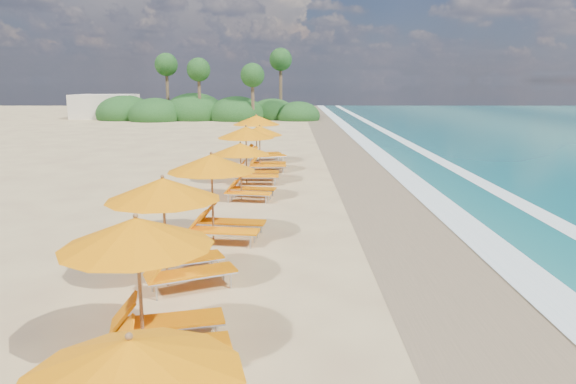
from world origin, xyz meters
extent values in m
plane|color=#D1B87A|center=(0.00, 0.00, 0.00)|extent=(160.00, 160.00, 0.00)
cube|color=#8C7353|center=(4.00, 0.00, 0.01)|extent=(4.00, 160.00, 0.01)
cube|color=white|center=(5.50, 0.00, 0.03)|extent=(1.20, 160.00, 0.01)
cube|color=white|center=(8.50, 0.00, 0.02)|extent=(0.80, 160.00, 0.01)
cone|color=orange|center=(-1.41, -10.70, 1.90)|extent=(2.20, 2.20, 0.42)
sphere|color=olive|center=(-1.41, -10.70, 2.14)|extent=(0.07, 0.07, 0.07)
cylinder|color=olive|center=(-2.31, -7.32, 1.16)|extent=(0.06, 0.06, 2.32)
cone|color=orange|center=(-2.31, -7.32, 2.13)|extent=(2.88, 2.88, 0.47)
sphere|color=olive|center=(-2.31, -7.32, 2.39)|extent=(0.08, 0.08, 0.08)
cylinder|color=olive|center=(-2.64, -4.24, 1.19)|extent=(0.06, 0.06, 2.37)
cone|color=orange|center=(-2.64, -4.24, 2.17)|extent=(3.23, 3.23, 0.48)
sphere|color=olive|center=(-2.64, -4.24, 2.44)|extent=(0.08, 0.08, 0.08)
cylinder|color=olive|center=(-2.12, -0.77, 1.20)|extent=(0.06, 0.06, 2.39)
cone|color=orange|center=(-2.12, -0.77, 2.19)|extent=(2.77, 2.77, 0.48)
sphere|color=olive|center=(-2.12, -0.77, 2.46)|extent=(0.09, 0.09, 0.09)
cylinder|color=olive|center=(-1.79, 4.31, 1.06)|extent=(0.05, 0.05, 2.11)
cone|color=orange|center=(-1.79, 4.31, 1.93)|extent=(2.49, 2.49, 0.42)
sphere|color=olive|center=(-1.79, 4.31, 2.17)|extent=(0.08, 0.08, 0.08)
cylinder|color=olive|center=(-1.85, 7.58, 1.22)|extent=(0.06, 0.06, 2.43)
cone|color=orange|center=(-1.85, 7.58, 2.23)|extent=(2.51, 2.51, 0.49)
sphere|color=olive|center=(-1.85, 7.58, 2.50)|extent=(0.09, 0.09, 0.09)
cylinder|color=olive|center=(-1.42, 10.56, 1.10)|extent=(0.06, 0.06, 2.21)
cone|color=orange|center=(-1.42, 10.56, 2.02)|extent=(2.33, 2.33, 0.44)
sphere|color=olive|center=(-1.42, 10.56, 2.27)|extent=(0.08, 0.08, 0.08)
cylinder|color=olive|center=(-1.77, 13.48, 1.27)|extent=(0.06, 0.06, 2.54)
cone|color=orange|center=(-1.77, 13.48, 2.32)|extent=(3.24, 3.24, 0.51)
sphere|color=olive|center=(-1.77, 13.48, 2.60)|extent=(0.09, 0.09, 0.09)
ellipsoid|color=#163D14|center=(-6.00, 45.00, 0.62)|extent=(6.40, 6.40, 4.16)
ellipsoid|color=#163D14|center=(-11.00, 46.00, 0.70)|extent=(7.20, 7.20, 4.68)
ellipsoid|color=#163D14|center=(-15.00, 44.00, 0.58)|extent=(6.00, 6.00, 3.90)
ellipsoid|color=#163D14|center=(-2.00, 47.00, 0.55)|extent=(5.60, 5.60, 3.64)
ellipsoid|color=#163D14|center=(-19.00, 46.00, 0.64)|extent=(6.60, 6.60, 4.29)
ellipsoid|color=#163D14|center=(1.00, 45.00, 0.49)|extent=(5.00, 5.00, 3.25)
cylinder|color=brown|center=(-4.00, 43.00, 2.50)|extent=(0.36, 0.36, 5.00)
sphere|color=#163D14|center=(-4.00, 43.00, 5.00)|extent=(2.60, 2.60, 2.60)
cylinder|color=brown|center=(-10.00, 44.00, 2.80)|extent=(0.36, 0.36, 5.60)
sphere|color=#163D14|center=(-10.00, 44.00, 5.60)|extent=(2.60, 2.60, 2.60)
cylinder|color=brown|center=(-14.00, 46.00, 3.10)|extent=(0.36, 0.36, 6.20)
sphere|color=#163D14|center=(-14.00, 46.00, 6.20)|extent=(2.60, 2.60, 2.60)
cylinder|color=brown|center=(-1.00, 47.00, 3.40)|extent=(0.36, 0.36, 6.80)
sphere|color=#163D14|center=(-1.00, 47.00, 6.80)|extent=(2.60, 2.60, 2.60)
cube|color=beige|center=(-22.00, 48.00, 1.40)|extent=(7.00, 5.00, 2.80)
camera|label=1|loc=(0.05, -15.07, 4.41)|focal=32.65mm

